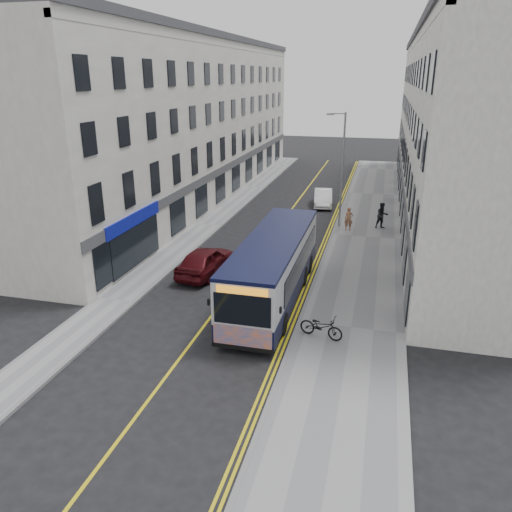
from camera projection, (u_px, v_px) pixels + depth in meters
The scene contains 17 objects.
ground at pixel (222, 302), 24.03m from camera, with size 140.00×140.00×0.00m, color black.
pavement_east at pixel (366, 237), 33.47m from camera, with size 4.50×64.00×0.12m, color gray.
pavement_west at pixel (208, 225), 36.11m from camera, with size 2.00×64.00×0.12m, color gray.
kerb_east at pixel (332, 235), 34.00m from camera, with size 0.18×64.00×0.13m, color slate.
kerb_west at pixel (221, 226), 35.87m from camera, with size 0.18×64.00×0.13m, color slate.
road_centre_line at pixel (275, 231), 34.95m from camera, with size 0.12×64.00×0.01m, color gold.
road_dbl_yellow_inner at pixel (326, 235), 34.12m from camera, with size 0.10×64.00×0.01m, color gold.
road_dbl_yellow_outer at pixel (329, 235), 34.08m from camera, with size 0.10×64.00×0.01m, color gold.
terrace_east at pixel (448, 128), 38.23m from camera, with size 6.00×46.00×13.00m, color white.
terrace_west at pixel (197, 122), 43.03m from camera, with size 6.00×46.00×13.00m, color silver.
streetlamp at pixel (341, 167), 34.30m from camera, with size 1.32×0.18×8.00m.
city_bus at pixel (274, 266), 23.74m from camera, with size 2.56×10.94×3.18m.
bicycle at pixel (321, 326), 20.44m from camera, with size 0.65×1.86×0.98m, color black.
pedestrian_near at pixel (349, 219), 34.57m from camera, with size 0.58×0.38×1.60m, color #915F42.
pedestrian_far at pixel (382, 216), 34.95m from camera, with size 0.89×0.69×1.83m, color black.
car_white at pixel (323, 198), 41.54m from camera, with size 1.44×4.14×1.36m, color white.
car_maroon at pixel (205, 261), 27.22m from camera, with size 1.83×4.55×1.55m, color #490C11.
Camera 1 is at (7.04, -20.72, 10.32)m, focal length 35.00 mm.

